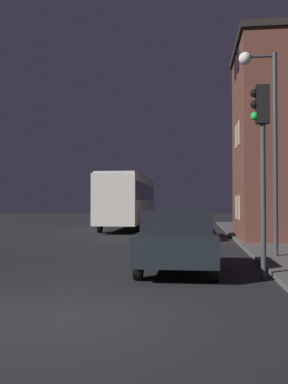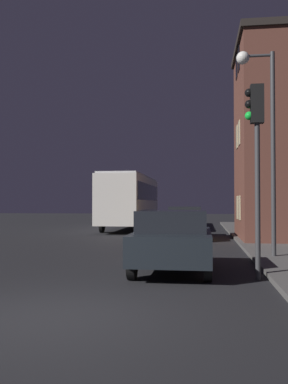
% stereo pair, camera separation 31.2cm
% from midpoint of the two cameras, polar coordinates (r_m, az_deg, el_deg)
% --- Properties ---
extents(ground_plane, '(120.00, 120.00, 0.00)m').
position_cam_midpoint_polar(ground_plane, '(7.06, -11.38, -15.95)').
color(ground_plane, black).
extents(brick_building, '(3.76, 5.72, 9.09)m').
position_cam_midpoint_polar(brick_building, '(20.87, 17.75, 6.70)').
color(brick_building, brown).
rests_on(brick_building, sidewalk).
extents(streetlamp, '(1.17, 0.41, 6.37)m').
position_cam_midpoint_polar(streetlamp, '(13.98, 16.11, 9.58)').
color(streetlamp, '#38383A').
rests_on(streetlamp, sidewalk).
extents(traffic_light, '(0.43, 0.24, 4.52)m').
position_cam_midpoint_polar(traffic_light, '(10.38, 15.53, 6.73)').
color(traffic_light, '#38383A').
rests_on(traffic_light, ground).
extents(bus, '(2.44, 10.96, 3.49)m').
position_cam_midpoint_polar(bus, '(28.45, -1.44, -0.77)').
color(bus, beige).
rests_on(bus, ground).
extents(car_near_lane, '(1.90, 3.93, 1.57)m').
position_cam_midpoint_polar(car_near_lane, '(11.01, 4.72, -6.33)').
color(car_near_lane, black).
rests_on(car_near_lane, ground).
extents(car_mid_lane, '(1.71, 4.54, 1.58)m').
position_cam_midpoint_polar(car_mid_lane, '(21.13, 5.98, -4.03)').
color(car_mid_lane, olive).
rests_on(car_mid_lane, ground).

